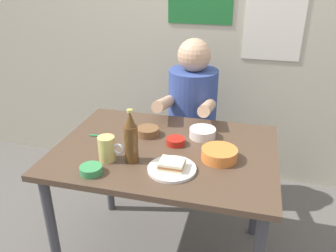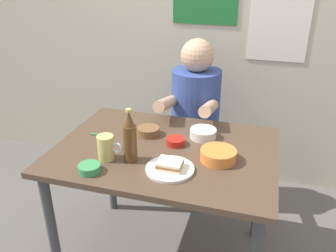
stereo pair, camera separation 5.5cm
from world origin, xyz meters
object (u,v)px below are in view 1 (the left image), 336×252
plate_orange (172,169)px  condiment_bowl_brown (148,131)px  dining_table (166,164)px  person_seated (192,101)px  beer_bottle (131,139)px  sandwich (172,164)px  stool (191,155)px  beer_mug (107,149)px

plate_orange → condiment_bowl_brown: (-0.21, 0.31, 0.02)m
dining_table → condiment_bowl_brown: (-0.13, 0.12, 0.12)m
plate_orange → condiment_bowl_brown: 0.38m
person_seated → beer_bottle: (-0.14, -0.78, 0.09)m
dining_table → sandwich: 0.24m
dining_table → stool: dining_table is taller
condiment_bowl_brown → beer_mug: bearing=-109.3°
beer_bottle → plate_orange: bearing=-9.1°
sandwich → beer_mug: beer_mug is taller
plate_orange → beer_mug: (-0.31, 0.01, 0.05)m
condiment_bowl_brown → beer_bottle: bearing=-88.0°
person_seated → beer_mug: person_seated is taller
stool → dining_table: bearing=-91.8°
stool → condiment_bowl_brown: bearing=-106.4°
stool → sandwich: (0.06, -0.82, 0.42)m
stool → person_seated: person_seated is taller
plate_orange → condiment_bowl_brown: condiment_bowl_brown is taller
stool → condiment_bowl_brown: 0.68m
condiment_bowl_brown → dining_table: bearing=-42.3°
plate_orange → beer_mug: bearing=177.4°
stool → plate_orange: 0.92m
person_seated → beer_mug: bearing=-107.7°
person_seated → beer_bottle: 0.80m
dining_table → sandwich: (0.08, -0.19, 0.13)m
stool → beer_mug: bearing=-107.5°
stool → condiment_bowl_brown: condiment_bowl_brown is taller
dining_table → stool: size_ratio=2.44×
plate_orange → sandwich: sandwich is taller
stool → beer_bottle: 0.95m
person_seated → beer_bottle: person_seated is taller
beer_bottle → condiment_bowl_brown: 0.29m
beer_mug → beer_bottle: bearing=8.8°
stool → sandwich: size_ratio=4.09×
plate_orange → beer_mug: 0.32m
sandwich → beer_bottle: 0.22m
sandwich → condiment_bowl_brown: sandwich is taller
dining_table → stool: 0.70m
stool → beer_bottle: (-0.14, -0.79, 0.51)m
dining_table → beer_bottle: beer_bottle is taller
person_seated → plate_orange: size_ratio=3.27×
dining_table → plate_orange: 0.23m
sandwich → condiment_bowl_brown: 0.38m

